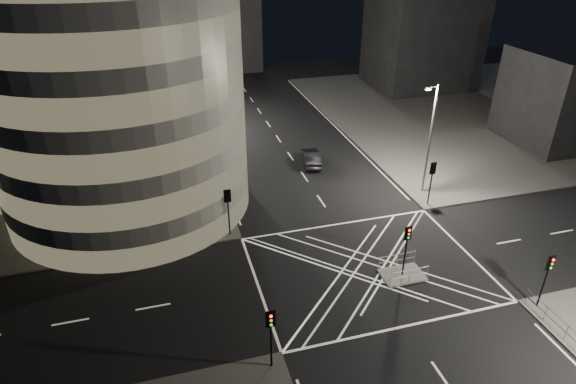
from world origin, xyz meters
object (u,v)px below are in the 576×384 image
object	(u,v)px
traffic_signal_fr	(432,176)
traffic_signal_nr	(548,272)
central_island	(402,275)
traffic_signal_island	(407,242)
street_lamp_right_far	(430,137)
traffic_signal_fl	(228,204)
street_lamp_left_near	(208,147)
sedan	(311,158)
traffic_signal_nl	(271,329)
street_lamp_left_far	(187,86)

from	to	relation	value
traffic_signal_fr	traffic_signal_nr	xyz separation A→B (m)	(0.00, -13.60, 0.00)
central_island	traffic_signal_fr	size ratio (longest dim) A/B	0.75
traffic_signal_island	street_lamp_right_far	size ratio (longest dim) A/B	0.40
central_island	street_lamp_right_far	size ratio (longest dim) A/B	0.30
traffic_signal_fl	traffic_signal_nr	distance (m)	22.24
traffic_signal_fl	traffic_signal_fr	size ratio (longest dim) A/B	1.00
central_island	street_lamp_right_far	distance (m)	13.98
central_island	traffic_signal_fr	world-z (taller)	traffic_signal_fr
traffic_signal_fr	street_lamp_left_near	size ratio (longest dim) A/B	0.40
traffic_signal_fl	traffic_signal_nr	xyz separation A→B (m)	(17.60, -13.60, 0.00)
street_lamp_left_near	sedan	xyz separation A→B (m)	(10.94, 5.50, -4.79)
central_island	traffic_signal_island	world-z (taller)	traffic_signal_island
traffic_signal_island	traffic_signal_nl	bearing A→B (deg)	-153.86
street_lamp_left_near	street_lamp_left_far	size ratio (longest dim) A/B	1.00
street_lamp_left_far	sedan	world-z (taller)	street_lamp_left_far
traffic_signal_fl	traffic_signal_nl	distance (m)	13.60
traffic_signal_fl	street_lamp_left_far	bearing A→B (deg)	91.57
traffic_signal_fl	traffic_signal_nl	xyz separation A→B (m)	(0.00, -13.60, 0.00)
street_lamp_left_near	sedan	bearing A→B (deg)	26.71
traffic_signal_nl	street_lamp_right_far	bearing A→B (deg)	40.91
traffic_signal_island	street_lamp_left_far	size ratio (longest dim) A/B	0.40
traffic_signal_fl	traffic_signal_island	world-z (taller)	same
central_island	traffic_signal_nr	size ratio (longest dim) A/B	0.75
traffic_signal_nl	traffic_signal_fr	distance (m)	22.24
traffic_signal_nl	sedan	bearing A→B (deg)	67.03
street_lamp_left_far	street_lamp_right_far	bearing A→B (deg)	-48.06
traffic_signal_fl	street_lamp_left_far	size ratio (longest dim) A/B	0.40
traffic_signal_nr	street_lamp_left_near	bearing A→B (deg)	134.13
traffic_signal_fl	street_lamp_right_far	xyz separation A→B (m)	(18.24, 2.20, 2.63)
traffic_signal_nr	traffic_signal_nl	bearing A→B (deg)	180.00
traffic_signal_nl	traffic_signal_nr	bearing A→B (deg)	0.00
sedan	central_island	bearing A→B (deg)	102.63
central_island	traffic_signal_island	bearing A→B (deg)	0.00
traffic_signal_nr	street_lamp_left_far	distance (m)	41.15
traffic_signal_fr	street_lamp_left_near	bearing A→B (deg)	164.08
central_island	traffic_signal_nr	xyz separation A→B (m)	(6.80, -5.30, 2.84)
traffic_signal_nr	street_lamp_right_far	distance (m)	16.03
traffic_signal_nr	street_lamp_left_far	xyz separation A→B (m)	(-18.24, 36.80, 2.63)
street_lamp_left_near	street_lamp_right_far	bearing A→B (deg)	-9.03
central_island	traffic_signal_fr	xyz separation A→B (m)	(6.80, 8.30, 2.84)
traffic_signal_fl	street_lamp_right_far	size ratio (longest dim) A/B	0.40
central_island	traffic_signal_nr	distance (m)	9.08
traffic_signal_fr	sedan	distance (m)	13.13
street_lamp_left_near	street_lamp_left_far	distance (m)	18.00
traffic_signal_nr	street_lamp_left_far	size ratio (longest dim) A/B	0.40
traffic_signal_nl	street_lamp_left_far	size ratio (longest dim) A/B	0.40
central_island	street_lamp_left_near	size ratio (longest dim) A/B	0.30
street_lamp_right_far	street_lamp_left_far	bearing A→B (deg)	131.94
street_lamp_right_far	sedan	world-z (taller)	street_lamp_right_far
street_lamp_left_far	central_island	bearing A→B (deg)	-70.05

